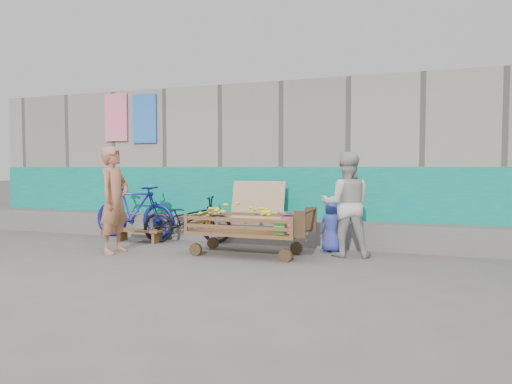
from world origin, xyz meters
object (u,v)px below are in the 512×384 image
(banana_cart, at_px, (244,220))
(woman, at_px, (346,204))
(vendor_man, at_px, (114,200))
(bicycle_dark, at_px, (187,220))
(bench, at_px, (139,233))
(child, at_px, (331,226))
(bicycle_blue, at_px, (134,211))

(banana_cart, xyz_separation_m, woman, (1.54, 0.43, 0.26))
(vendor_man, height_order, bicycle_dark, vendor_man)
(bench, xyz_separation_m, child, (3.57, 0.17, 0.26))
(bench, bearing_deg, woman, -1.35)
(bicycle_blue, bearing_deg, bench, -135.77)
(banana_cart, relative_size, child, 2.26)
(banana_cart, xyz_separation_m, bicycle_blue, (-2.69, 0.93, -0.02))
(vendor_man, height_order, child, vendor_man)
(child, bearing_deg, banana_cart, 39.16)
(bench, relative_size, woman, 0.57)
(bench, height_order, bicycle_blue, bicycle_blue)
(banana_cart, bearing_deg, bicycle_blue, 160.99)
(bicycle_dark, bearing_deg, child, -105.91)
(banana_cart, relative_size, bicycle_dark, 1.18)
(child, bearing_deg, bicycle_blue, 7.26)
(banana_cart, distance_m, bicycle_dark, 1.58)
(child, xyz_separation_m, bicycle_dark, (-2.67, 0.04, 0.00))
(banana_cart, relative_size, woman, 1.18)
(banana_cart, height_order, vendor_man, vendor_man)
(bicycle_dark, height_order, bicycle_blue, bicycle_blue)
(vendor_man, distance_m, bicycle_blue, 1.63)
(vendor_man, height_order, bicycle_blue, vendor_man)
(banana_cart, height_order, bicycle_blue, bicycle_blue)
(banana_cart, xyz_separation_m, vendor_man, (-2.05, -0.54, 0.31))
(bicycle_blue, bearing_deg, vendor_man, -155.57)
(woman, relative_size, bicycle_dark, 0.99)
(woman, distance_m, bicycle_blue, 4.26)
(bench, xyz_separation_m, bicycle_dark, (0.90, 0.21, 0.26))
(woman, bearing_deg, banana_cart, 3.64)
(bench, bearing_deg, child, 2.69)
(vendor_man, bearing_deg, banana_cart, -77.08)
(banana_cart, bearing_deg, woman, 15.47)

